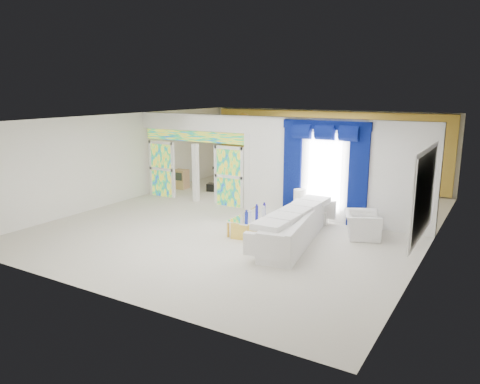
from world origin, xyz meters
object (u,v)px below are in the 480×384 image
Objects in this scene: white_sofa at (295,227)px; console_table at (309,216)px; coffee_table at (255,222)px; grand_piano at (240,174)px; armchair at (362,225)px.

white_sofa is 1.82m from console_table.
coffee_table is (-1.35, 0.30, -0.15)m from white_sofa.
console_table is at bearing -55.51° from grand_piano.
coffee_table is 1.89× the size of armchair.
armchair is 7.63m from grand_piano.
armchair is at bearing 17.96° from coffee_table.
white_sofa is 1.99× the size of coffee_table.
coffee_table is at bearing 86.60° from armchair.
armchair is 0.59× the size of grand_piano.
grand_piano is at bearing 124.34° from coffee_table.
console_table is 1.08× the size of armchair.
coffee_table reaches higher than console_table.
armchair is (1.73, -0.59, 0.15)m from console_table.
grand_piano reaches higher than armchair.
armchair reaches higher than console_table.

